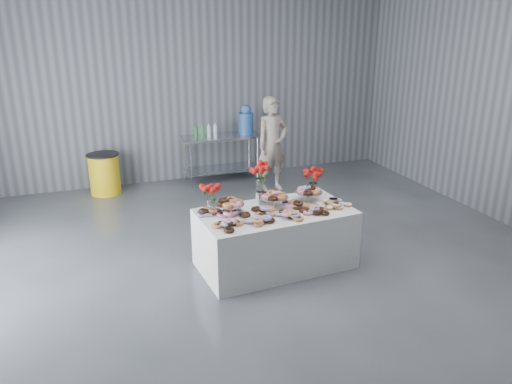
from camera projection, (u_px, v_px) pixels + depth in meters
ground at (279, 285)px, 5.96m from camera, size 9.00×9.00×0.00m
room_walls at (256, 57)px, 5.05m from camera, size 8.04×9.04×4.02m
display_table at (275, 238)px, 6.31m from camera, size 1.97×1.14×0.75m
prep_table at (221, 150)px, 9.54m from camera, size 1.50×0.60×0.90m
donut_mounds at (277, 209)px, 6.13m from camera, size 1.86×0.93×0.09m
cake_stand_left at (230, 203)px, 6.06m from camera, size 0.36×0.36×0.17m
cake_stand_mid at (274, 196)px, 6.29m from camera, size 0.36×0.36×0.17m
cake_stand_right at (309, 191)px, 6.48m from camera, size 0.36×0.36×0.17m
danish_pile at (334, 202)px, 6.32m from camera, size 0.48×0.48×0.11m
bouquet_left at (211, 190)px, 6.02m from camera, size 0.26×0.26×0.42m
bouquet_right at (313, 175)px, 6.61m from camera, size 0.26×0.26×0.42m
bouquet_center at (260, 175)px, 6.34m from camera, size 0.26×0.26×0.57m
water_jug at (246, 121)px, 9.52m from camera, size 0.28×0.28×0.55m
drink_bottles at (206, 131)px, 9.21m from camera, size 0.54×0.08×0.27m
person at (272, 144)px, 8.96m from camera, size 0.70×0.54×1.71m
trash_barrel at (105, 174)px, 8.93m from camera, size 0.57×0.57×0.73m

